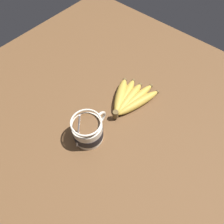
% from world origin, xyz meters
% --- Properties ---
extents(table, '(1.24, 1.24, 0.04)m').
position_xyz_m(table, '(0.00, 0.00, 0.02)').
color(table, brown).
rests_on(table, ground).
extents(coffee_mug, '(0.14, 0.10, 0.16)m').
position_xyz_m(coffee_mug, '(-0.08, -0.00, 0.08)').
color(coffee_mug, beige).
rests_on(coffee_mug, table).
extents(banana_bunch, '(0.21, 0.16, 0.04)m').
position_xyz_m(banana_bunch, '(0.13, -0.01, 0.05)').
color(banana_bunch, brown).
rests_on(banana_bunch, table).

